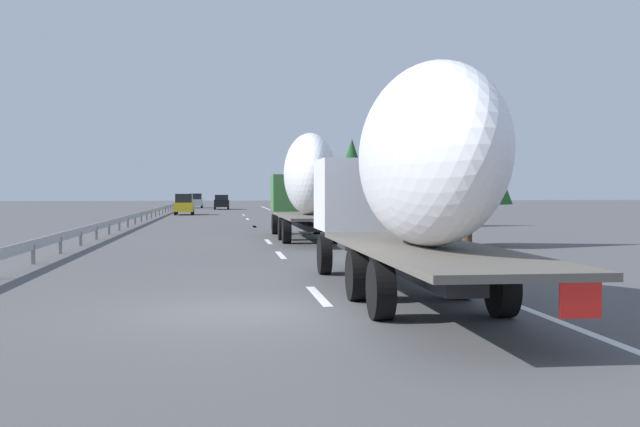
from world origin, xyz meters
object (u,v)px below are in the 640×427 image
(truck_trailing, at_px, (411,174))
(car_silver_hatch, at_px, (196,201))
(car_black_suv, at_px, (222,202))
(road_sign, at_px, (315,193))
(truck_lead, at_px, (306,182))
(car_yellow_coupe, at_px, (184,204))

(truck_trailing, relative_size, car_silver_hatch, 3.46)
(truck_trailing, xyz_separation_m, car_black_suv, (80.86, 3.86, -1.69))
(car_black_suv, bearing_deg, road_sign, -169.64)
(truck_lead, xyz_separation_m, road_sign, (22.86, -3.10, -0.55))
(truck_trailing, height_order, car_yellow_coupe, truck_trailing)
(car_black_suv, xyz_separation_m, car_silver_hatch, (8.74, 3.40, 0.04))
(truck_trailing, bearing_deg, truck_lead, -0.00)
(road_sign, bearing_deg, car_silver_hatch, 12.48)
(truck_lead, bearing_deg, car_yellow_coupe, 10.60)
(truck_lead, bearing_deg, car_silver_hatch, 5.95)
(car_black_suv, distance_m, car_silver_hatch, 9.38)
(truck_lead, height_order, car_silver_hatch, truck_lead)
(car_yellow_coupe, bearing_deg, car_silver_hatch, -0.19)
(car_black_suv, relative_size, car_yellow_coupe, 1.09)
(truck_lead, xyz_separation_m, car_yellow_coupe, (39.34, 7.36, -1.66))
(truck_lead, bearing_deg, car_black_suv, 3.63)
(car_black_suv, xyz_separation_m, road_sign, (-38.06, -6.96, 1.18))
(truck_trailing, relative_size, car_yellow_coupe, 3.23)
(car_black_suv, height_order, car_yellow_coupe, car_yellow_coupe)
(truck_trailing, height_order, car_silver_hatch, truck_trailing)
(car_silver_hatch, height_order, car_yellow_coupe, car_yellow_coupe)
(car_black_suv, height_order, road_sign, road_sign)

